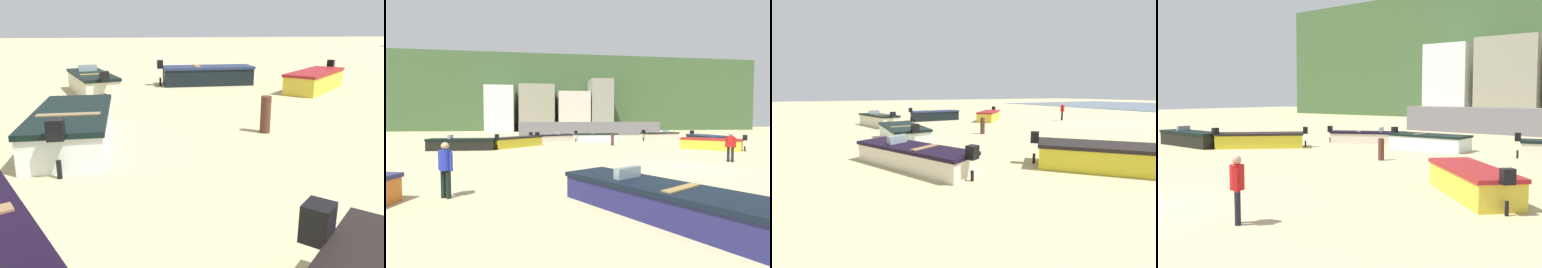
# 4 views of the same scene
# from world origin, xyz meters

# --- Properties ---
(harbor_pier) EXTENTS (21.30, 2.40, 2.04)m
(harbor_pier) POSITION_xyz_m (1.13, 30.00, 1.02)
(harbor_pier) COLOR slate
(harbor_pier) RESTS_ON ground
(townhouse_far_left) EXTENTS (5.57, 5.51, 9.14)m
(townhouse_far_left) POSITION_xyz_m (-14.22, 46.75, 4.57)
(townhouse_far_left) COLOR silver
(townhouse_far_left) RESTS_ON ground
(townhouse_left) EXTENTS (7.03, 5.85, 9.48)m
(townhouse_left) POSITION_xyz_m (-6.92, 46.93, 4.74)
(townhouse_left) COLOR gray
(townhouse_left) RESTS_ON ground
(boat_black_3) EXTENTS (5.22, 1.56, 1.20)m
(boat_black_3) POSITION_xyz_m (-12.51, 9.77, 0.45)
(boat_black_3) COLOR black
(boat_black_3) RESTS_ON ground
(boat_white_5) EXTENTS (4.61, 1.86, 1.18)m
(boat_white_5) POSITION_xyz_m (-0.56, 17.03, 0.44)
(boat_white_5) COLOR white
(boat_white_5) RESTS_ON ground
(boat_cream_6) EXTENTS (4.81, 3.37, 1.06)m
(boat_cream_6) POSITION_xyz_m (-5.32, 17.74, 0.38)
(boat_cream_6) COLOR beige
(boat_cream_6) RESTS_ON ground
(boat_yellow_7) EXTENTS (4.10, 4.00, 1.20)m
(boat_yellow_7) POSITION_xyz_m (6.39, 7.38, 0.45)
(boat_yellow_7) COLOR gold
(boat_yellow_7) RESTS_ON ground
(boat_yellow_8) EXTENTS (4.61, 4.68, 1.17)m
(boat_yellow_8) POSITION_xyz_m (-8.68, 11.84, 0.43)
(boat_yellow_8) COLOR gold
(boat_yellow_8) RESTS_ON ground
(mooring_post_near_water) EXTENTS (0.28, 0.28, 1.02)m
(mooring_post_near_water) POSITION_xyz_m (-0.20, 11.95, 0.51)
(mooring_post_near_water) COLOR #4F2D21
(mooring_post_near_water) RESTS_ON ground
(beach_walker_distant) EXTENTS (0.48, 0.48, 1.62)m
(beach_walker_distant) POSITION_xyz_m (3.45, 1.11, 0.95)
(beach_walker_distant) COLOR black
(beach_walker_distant) RESTS_ON ground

